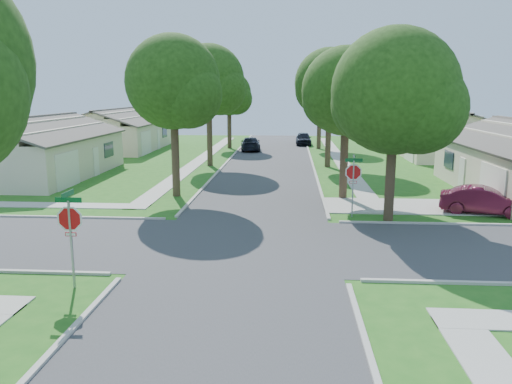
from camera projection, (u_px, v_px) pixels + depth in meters
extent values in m
plane|color=#245F1A|center=(244.00, 245.00, 19.35)|extent=(100.00, 100.00, 0.00)
cube|color=#333335|center=(244.00, 244.00, 19.35)|extent=(7.00, 100.00, 0.02)
cube|color=#9E9B91|center=(339.00, 159.00, 44.37)|extent=(1.20, 40.00, 0.04)
cube|color=#9E9B91|center=(204.00, 157.00, 45.19)|extent=(1.20, 40.00, 0.04)
cube|color=#9E9B91|center=(409.00, 206.00, 25.75)|extent=(8.80, 3.60, 0.05)
cube|color=gray|center=(72.00, 245.00, 14.81)|extent=(0.06, 0.06, 2.70)
cylinder|color=white|center=(70.00, 219.00, 14.65)|extent=(1.05, 0.02, 1.05)
cylinder|color=red|center=(70.00, 219.00, 14.65)|extent=(0.90, 0.03, 0.90)
cube|color=red|center=(71.00, 234.00, 14.74)|extent=(0.34, 0.03, 0.12)
cube|color=white|center=(71.00, 234.00, 14.74)|extent=(0.30, 0.03, 0.08)
cube|color=#0C5426|center=(68.00, 200.00, 14.54)|extent=(0.80, 0.02, 0.16)
cube|color=#0C5426|center=(68.00, 194.00, 14.50)|extent=(0.02, 0.80, 0.16)
cube|color=gray|center=(353.00, 189.00, 23.36)|extent=(0.06, 0.06, 2.70)
cylinder|color=white|center=(353.00, 172.00, 23.21)|extent=(1.05, 0.02, 1.05)
cylinder|color=red|center=(353.00, 172.00, 23.21)|extent=(0.90, 0.03, 0.90)
cube|color=red|center=(353.00, 182.00, 23.30)|extent=(0.34, 0.03, 0.12)
cube|color=white|center=(353.00, 182.00, 23.30)|extent=(0.30, 0.03, 0.08)
cube|color=#0C5426|center=(354.00, 160.00, 23.09)|extent=(0.80, 0.02, 0.16)
cube|color=#0C5426|center=(354.00, 156.00, 23.06)|extent=(0.02, 0.80, 0.16)
cylinder|color=#38281C|center=(344.00, 163.00, 27.45)|extent=(0.44, 0.44, 3.95)
sphere|color=#1A380E|center=(346.00, 91.00, 26.68)|extent=(4.80, 4.80, 4.80)
sphere|color=#1A380E|center=(363.00, 102.00, 26.27)|extent=(3.46, 3.46, 3.46)
sphere|color=#1A380E|center=(332.00, 100.00, 27.41)|extent=(3.26, 3.26, 3.26)
cylinder|color=#38281C|center=(328.00, 140.00, 39.15)|extent=(0.44, 0.44, 4.30)
sphere|color=#1A380E|center=(330.00, 83.00, 38.30)|extent=(5.40, 5.40, 5.40)
sphere|color=#1A380E|center=(343.00, 92.00, 37.84)|extent=(3.89, 3.89, 3.89)
sphere|color=#1A380E|center=(318.00, 90.00, 39.12)|extent=(3.67, 3.67, 3.67)
cylinder|color=#38281C|center=(319.00, 129.00, 51.88)|extent=(0.44, 0.44, 4.20)
sphere|color=#1A380E|center=(320.00, 88.00, 51.07)|extent=(5.00, 5.00, 5.00)
sphere|color=#1A380E|center=(329.00, 94.00, 50.64)|extent=(3.60, 3.60, 3.60)
sphere|color=#1A380E|center=(312.00, 93.00, 51.83)|extent=(3.40, 3.40, 3.40)
cylinder|color=#38281C|center=(176.00, 159.00, 28.06)|extent=(0.44, 0.44, 4.25)
sphere|color=#1A380E|center=(173.00, 82.00, 27.22)|extent=(5.20, 5.20, 5.20)
sphere|color=#1A380E|center=(188.00, 94.00, 26.78)|extent=(3.74, 3.74, 3.74)
sphere|color=#1A380E|center=(162.00, 92.00, 28.01)|extent=(3.54, 3.54, 3.54)
cylinder|color=#38281C|center=(210.00, 138.00, 39.78)|extent=(0.44, 0.44, 4.44)
sphere|color=#1A380E|center=(209.00, 80.00, 38.89)|extent=(5.60, 5.60, 5.60)
sphere|color=#1A380E|center=(220.00, 89.00, 38.41)|extent=(4.03, 4.03, 4.03)
sphere|color=#1A380E|center=(200.00, 87.00, 39.74)|extent=(3.81, 3.81, 3.81)
cylinder|color=#38281C|center=(229.00, 130.00, 52.55)|extent=(0.44, 0.44, 3.90)
sphere|color=#1A380E|center=(229.00, 93.00, 51.80)|extent=(4.60, 4.60, 4.60)
sphere|color=#1A380E|center=(236.00, 99.00, 51.41)|extent=(3.31, 3.31, 3.31)
sphere|color=#1A380E|center=(223.00, 98.00, 52.50)|extent=(3.13, 3.13, 3.13)
cylinder|color=#38281C|center=(390.00, 183.00, 22.68)|extent=(0.44, 0.44, 3.54)
sphere|color=#1A380E|center=(395.00, 91.00, 21.88)|extent=(5.60, 5.60, 5.60)
sphere|color=#1A380E|center=(420.00, 108.00, 21.40)|extent=(4.03, 4.03, 4.03)
sphere|color=#1A380E|center=(372.00, 104.00, 22.73)|extent=(3.81, 3.81, 3.81)
cube|color=#443E3A|center=(505.00, 134.00, 28.48)|extent=(4.42, 13.60, 1.56)
cube|color=silver|center=(492.00, 187.00, 25.27)|extent=(0.06, 3.20, 2.20)
cube|color=silver|center=(462.00, 174.00, 29.74)|extent=(0.06, 0.90, 2.00)
cube|color=#1E2633|center=(449.00, 159.00, 32.17)|extent=(0.06, 1.80, 1.10)
cube|color=beige|center=(444.00, 141.00, 46.36)|extent=(8.00, 13.00, 2.80)
cube|color=#443E3A|center=(468.00, 118.00, 45.82)|extent=(4.42, 13.60, 1.56)
cube|color=#443E3A|center=(423.00, 118.00, 46.09)|extent=(4.42, 13.60, 1.56)
cube|color=silver|center=(409.00, 148.00, 42.87)|extent=(0.06, 3.20, 2.20)
cube|color=silver|center=(398.00, 144.00, 47.35)|extent=(0.06, 0.90, 2.00)
cube|color=#1E2633|center=(393.00, 136.00, 49.78)|extent=(0.06, 1.80, 1.10)
cube|color=beige|center=(36.00, 157.00, 34.83)|extent=(8.00, 13.00, 2.80)
cube|color=#443E3A|center=(62.00, 127.00, 34.30)|extent=(4.42, 13.60, 1.56)
cube|color=#443E3A|center=(6.00, 127.00, 34.57)|extent=(4.42, 13.60, 1.56)
cube|color=silver|center=(68.00, 170.00, 30.81)|extent=(0.06, 3.20, 2.20)
cube|color=silver|center=(96.00, 162.00, 35.28)|extent=(0.06, 0.90, 2.00)
cube|color=#1E2633|center=(109.00, 150.00, 37.71)|extent=(0.06, 1.80, 1.10)
cube|color=beige|center=(118.00, 136.00, 51.46)|extent=(8.00, 13.00, 2.80)
cube|color=#443E3A|center=(137.00, 116.00, 50.93)|extent=(4.42, 13.60, 1.56)
cube|color=#443E3A|center=(98.00, 116.00, 51.20)|extent=(4.42, 13.60, 1.56)
cube|color=silver|center=(146.00, 143.00, 47.43)|extent=(0.06, 3.20, 2.20)
cube|color=silver|center=(159.00, 139.00, 51.91)|extent=(0.06, 0.90, 2.00)
cube|color=#1E2633|center=(165.00, 132.00, 54.34)|extent=(0.06, 1.80, 1.10)
imported|color=#5A1228|center=(484.00, 201.00, 24.08)|extent=(4.29, 2.59, 1.34)
imported|color=black|center=(303.00, 139.00, 55.95)|extent=(1.72, 4.18, 1.42)
imported|color=black|center=(250.00, 144.00, 50.46)|extent=(2.34, 4.86, 1.36)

